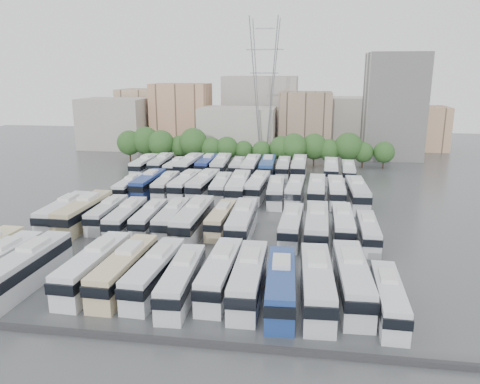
# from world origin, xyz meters

# --- Properties ---
(ground) EXTENTS (220.00, 220.00, 0.00)m
(ground) POSITION_xyz_m (0.00, 0.00, 0.00)
(ground) COLOR #424447
(ground) RESTS_ON ground
(parapet) EXTENTS (56.00, 0.50, 0.50)m
(parapet) POSITION_xyz_m (0.00, -33.00, 0.25)
(parapet) COLOR #2D2D30
(parapet) RESTS_ON ground
(tree_line) EXTENTS (65.65, 7.98, 8.53)m
(tree_line) POSITION_xyz_m (-2.58, 42.10, 4.50)
(tree_line) COLOR black
(tree_line) RESTS_ON ground
(city_buildings) EXTENTS (102.00, 35.00, 20.00)m
(city_buildings) POSITION_xyz_m (-7.46, 71.86, 7.87)
(city_buildings) COLOR #9E998E
(city_buildings) RESTS_ON ground
(apartment_tower) EXTENTS (14.00, 14.00, 26.00)m
(apartment_tower) POSITION_xyz_m (34.00, 58.00, 13.00)
(apartment_tower) COLOR silver
(apartment_tower) RESTS_ON ground
(electricity_pylon) EXTENTS (9.00, 6.91, 33.83)m
(electricity_pylon) POSITION_xyz_m (2.00, 50.00, 18.66)
(electricity_pylon) COLOR slate
(electricity_pylon) RESTS_ON ground
(bus_r0_s2) EXTENTS (3.23, 13.52, 4.22)m
(bus_r0_s2) POSITION_xyz_m (-14.89, -24.96, 2.07)
(bus_r0_s2) COLOR silver
(bus_r0_s2) RESTS_ON ground
(bus_r0_s4) EXTENTS (3.27, 13.08, 4.08)m
(bus_r0_s4) POSITION_xyz_m (-8.15, -23.51, 2.00)
(bus_r0_s4) COLOR silver
(bus_r0_s4) RESTS_ON ground
(bus_r0_s5) EXTENTS (3.14, 12.80, 3.99)m
(bus_r0_s5) POSITION_xyz_m (-4.82, -23.60, 1.96)
(bus_r0_s5) COLOR beige
(bus_r0_s5) RESTS_ON ground
(bus_r0_s6) EXTENTS (3.23, 12.39, 3.85)m
(bus_r0_s6) POSITION_xyz_m (-1.55, -23.63, 1.89)
(bus_r0_s6) COLOR silver
(bus_r0_s6) RESTS_ON ground
(bus_r0_s7) EXTENTS (3.06, 12.03, 3.74)m
(bus_r0_s7) POSITION_xyz_m (1.63, -24.88, 1.84)
(bus_r0_s7) COLOR silver
(bus_r0_s7) RESTS_ON ground
(bus_r0_s8) EXTENTS (2.87, 12.44, 3.89)m
(bus_r0_s8) POSITION_xyz_m (5.09, -22.85, 1.91)
(bus_r0_s8) COLOR silver
(bus_r0_s8) RESTS_ON ground
(bus_r0_s9) EXTENTS (2.96, 12.78, 4.00)m
(bus_r0_s9) POSITION_xyz_m (8.11, -23.70, 1.96)
(bus_r0_s9) COLOR silver
(bus_r0_s9) RESTS_ON ground
(bus_r0_s10) EXTENTS (3.30, 12.56, 3.91)m
(bus_r0_s10) POSITION_xyz_m (11.34, -24.71, 1.92)
(bus_r0_s10) COLOR navy
(bus_r0_s10) RESTS_ON ground
(bus_r0_s11) EXTENTS (3.45, 13.34, 4.15)m
(bus_r0_s11) POSITION_xyz_m (14.74, -24.16, 2.04)
(bus_r0_s11) COLOR silver
(bus_r0_s11) RESTS_ON ground
(bus_r0_s12) EXTENTS (3.38, 13.39, 4.17)m
(bus_r0_s12) POSITION_xyz_m (18.15, -22.76, 2.05)
(bus_r0_s12) COLOR silver
(bus_r0_s12) RESTS_ON ground
(bus_r0_s13) EXTENTS (2.64, 11.06, 3.46)m
(bus_r0_s13) POSITION_xyz_m (21.21, -25.39, 1.70)
(bus_r0_s13) COLOR silver
(bus_r0_s13) RESTS_ON ground
(bus_r1_s0) EXTENTS (2.92, 12.61, 3.94)m
(bus_r1_s0) POSITION_xyz_m (-21.21, -5.74, 1.94)
(bus_r1_s0) COLOR silver
(bus_r1_s0) RESTS_ON ground
(bus_r1_s1) EXTENTS (3.21, 13.43, 4.19)m
(bus_r1_s1) POSITION_xyz_m (-18.12, -5.85, 2.06)
(bus_r1_s1) COLOR tan
(bus_r1_s1) RESTS_ON ground
(bus_r1_s2) EXTENTS (2.78, 11.29, 3.52)m
(bus_r1_s2) POSITION_xyz_m (-15.05, -4.86, 1.73)
(bus_r1_s2) COLOR silver
(bus_r1_s2) RESTS_ON ground
(bus_r1_s3) EXTENTS (3.11, 12.00, 3.73)m
(bus_r1_s3) POSITION_xyz_m (-11.44, -6.66, 1.83)
(bus_r1_s3) COLOR silver
(bus_r1_s3) RESTS_ON ground
(bus_r1_s4) EXTENTS (2.70, 11.08, 3.46)m
(bus_r1_s4) POSITION_xyz_m (-8.32, -5.93, 1.70)
(bus_r1_s4) COLOR silver
(bus_r1_s4) RESTS_ON ground
(bus_r1_s5) EXTENTS (2.89, 11.92, 3.72)m
(bus_r1_s5) POSITION_xyz_m (-5.01, -6.00, 1.83)
(bus_r1_s5) COLOR silver
(bus_r1_s5) RESTS_ON ground
(bus_r1_s6) EXTENTS (3.15, 13.52, 4.23)m
(bus_r1_s6) POSITION_xyz_m (-1.78, -6.74, 2.08)
(bus_r1_s6) COLOR silver
(bus_r1_s6) RESTS_ON ground
(bus_r1_s7) EXTENTS (2.76, 11.08, 3.45)m
(bus_r1_s7) POSITION_xyz_m (1.71, -4.78, 1.69)
(bus_r1_s7) COLOR beige
(bus_r1_s7) RESTS_ON ground
(bus_r1_s8) EXTENTS (3.05, 13.21, 4.13)m
(bus_r1_s8) POSITION_xyz_m (4.97, -6.79, 2.03)
(bus_r1_s8) COLOR silver
(bus_r1_s8) RESTS_ON ground
(bus_r1_s10) EXTENTS (3.03, 12.02, 3.75)m
(bus_r1_s10) POSITION_xyz_m (11.53, -6.57, 1.84)
(bus_r1_s10) COLOR silver
(bus_r1_s10) RESTS_ON ground
(bus_r1_s11) EXTENTS (3.22, 13.37, 4.17)m
(bus_r1_s11) POSITION_xyz_m (14.86, -7.05, 2.05)
(bus_r1_s11) COLOR silver
(bus_r1_s11) RESTS_ON ground
(bus_r1_s12) EXTENTS (2.72, 12.11, 3.79)m
(bus_r1_s12) POSITION_xyz_m (18.29, -5.35, 1.86)
(bus_r1_s12) COLOR white
(bus_r1_s12) RESTS_ON ground
(bus_r1_s13) EXTENTS (2.50, 10.88, 3.40)m
(bus_r1_s13) POSITION_xyz_m (21.37, -7.13, 1.67)
(bus_r1_s13) COLOR silver
(bus_r1_s13) RESTS_ON ground
(bus_r2_s1) EXTENTS (2.64, 11.04, 3.45)m
(bus_r2_s1) POSITION_xyz_m (-17.95, 10.83, 1.69)
(bus_r2_s1) COLOR silver
(bus_r2_s1) RESTS_ON ground
(bus_r2_s2) EXTENTS (2.89, 12.65, 3.96)m
(bus_r2_s2) POSITION_xyz_m (-15.01, 12.75, 1.94)
(bus_r2_s2) COLOR navy
(bus_r2_s2) RESTS_ON ground
(bus_r2_s3) EXTENTS (3.03, 11.66, 3.63)m
(bus_r2_s3) POSITION_xyz_m (-11.77, 12.73, 1.78)
(bus_r2_s3) COLOR silver
(bus_r2_s3) RESTS_ON ground
(bus_r2_s4) EXTENTS (3.24, 12.80, 3.99)m
(bus_r2_s4) POSITION_xyz_m (-8.15, 12.90, 1.96)
(bus_r2_s4) COLOR silver
(bus_r2_s4) RESTS_ON ground
(bus_r2_s5) EXTENTS (3.55, 13.30, 4.13)m
(bus_r2_s5) POSITION_xyz_m (-4.89, 13.02, 2.03)
(bus_r2_s5) COLOR silver
(bus_r2_s5) RESTS_ON ground
(bus_r2_s6) EXTENTS (3.15, 12.03, 3.74)m
(bus_r2_s6) POSITION_xyz_m (-1.69, 12.71, 1.84)
(bus_r2_s6) COLOR silver
(bus_r2_s6) RESTS_ON ground
(bus_r2_s7) EXTENTS (3.43, 13.76, 4.29)m
(bus_r2_s7) POSITION_xyz_m (1.58, 11.95, 2.11)
(bus_r2_s7) COLOR silver
(bus_r2_s7) RESTS_ON ground
(bus_r2_s8) EXTENTS (3.43, 12.99, 4.04)m
(bus_r2_s8) POSITION_xyz_m (4.74, 13.37, 1.98)
(bus_r2_s8) COLOR silver
(bus_r2_s8) RESTS_ON ground
(bus_r2_s9) EXTENTS (3.00, 12.14, 3.78)m
(bus_r2_s9) POSITION_xyz_m (8.14, 11.02, 1.86)
(bus_r2_s9) COLOR silver
(bus_r2_s9) RESTS_ON ground
(bus_r2_s10) EXTENTS (3.19, 12.34, 3.84)m
(bus_r2_s10) POSITION_xyz_m (11.38, 11.71, 1.88)
(bus_r2_s10) COLOR silver
(bus_r2_s10) RESTS_ON ground
(bus_r2_s11) EXTENTS (3.16, 12.79, 3.99)m
(bus_r2_s11) POSITION_xyz_m (14.98, 12.26, 1.96)
(bus_r2_s11) COLOR silver
(bus_r2_s11) RESTS_ON ground
(bus_r2_s12) EXTENTS (2.67, 12.21, 3.83)m
(bus_r2_s12) POSITION_xyz_m (18.26, 12.60, 1.88)
(bus_r2_s12) COLOR silver
(bus_r2_s12) RESTS_ON ground
(bus_r2_s13) EXTENTS (3.29, 13.27, 4.14)m
(bus_r2_s13) POSITION_xyz_m (21.60, 11.04, 2.03)
(bus_r2_s13) COLOR silver
(bus_r2_s13) RESTS_ON ground
(bus_r3_s0) EXTENTS (2.81, 12.32, 3.86)m
(bus_r3_s0) POSITION_xyz_m (-21.63, 29.04, 1.89)
(bus_r3_s0) COLOR silver
(bus_r3_s0) RESTS_ON ground
(bus_r3_s1) EXTENTS (3.21, 12.65, 3.94)m
(bus_r3_s1) POSITION_xyz_m (-18.23, 30.24, 1.93)
(bus_r3_s1) COLOR silver
(bus_r3_s1) RESTS_ON ground
(bus_r3_s2) EXTENTS (2.77, 10.93, 3.40)m
(bus_r3_s2) POSITION_xyz_m (-14.70, 29.25, 1.67)
(bus_r3_s2) COLOR silver
(bus_r3_s2) RESTS_ON ground
(bus_r3_s3) EXTENTS (3.49, 13.52, 4.21)m
(bus_r3_s3) POSITION_xyz_m (-11.64, 29.21, 2.06)
(bus_r3_s3) COLOR white
(bus_r3_s3) RESTS_ON ground
(bus_r3_s4) EXTENTS (2.80, 12.55, 3.93)m
(bus_r3_s4) POSITION_xyz_m (-8.24, 31.10, 1.93)
(bus_r3_s4) COLOR navy
(bus_r3_s4) RESTS_ON ground
(bus_r3_s5) EXTENTS (3.53, 13.54, 4.21)m
(bus_r3_s5) POSITION_xyz_m (-4.98, 29.96, 2.07)
(bus_r3_s5) COLOR silver
(bus_r3_s5) RESTS_ON ground
(bus_r3_s6) EXTENTS (2.70, 10.92, 3.40)m
(bus_r3_s6) POSITION_xyz_m (-1.70, 31.26, 1.67)
(bus_r3_s6) COLOR silver
(bus_r3_s6) RESTS_ON ground
(bus_r3_s7) EXTENTS (2.98, 13.35, 4.18)m
(bus_r3_s7) POSITION_xyz_m (1.46, 29.61, 2.05)
(bus_r3_s7) COLOR silver
(bus_r3_s7) RESTS_ON ground
(bus_r3_s8) EXTENTS (3.17, 13.28, 4.15)m
(bus_r3_s8) POSITION_xyz_m (4.93, 30.21, 2.04)
(bus_r3_s8) COLOR navy
(bus_r3_s8) RESTS_ON ground
(bus_r3_s9) EXTENTS (2.70, 11.97, 3.75)m
(bus_r3_s9) POSITION_xyz_m (8.20, 31.09, 1.84)
(bus_r3_s9) COLOR silver
(bus_r3_s9) RESTS_ON ground
(bus_r3_s10) EXTENTS (3.09, 13.36, 4.18)m
(bus_r3_s10) POSITION_xyz_m (11.45, 30.92, 2.05)
(bus_r3_s10) COLOR silver
(bus_r3_s10) RESTS_ON ground
(bus_r3_s12) EXTENTS (3.20, 12.81, 3.99)m
(bus_r3_s12) POSITION_xyz_m (17.99, 29.78, 1.96)
(bus_r3_s12) COLOR silver
(bus_r3_s12) RESTS_ON ground
(bus_r3_s13) EXTENTS (3.02, 11.80, 3.67)m
(bus_r3_s13) POSITION_xyz_m (21.46, 29.30, 1.80)
(bus_r3_s13) COLOR silver
(bus_r3_s13) RESTS_ON ground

